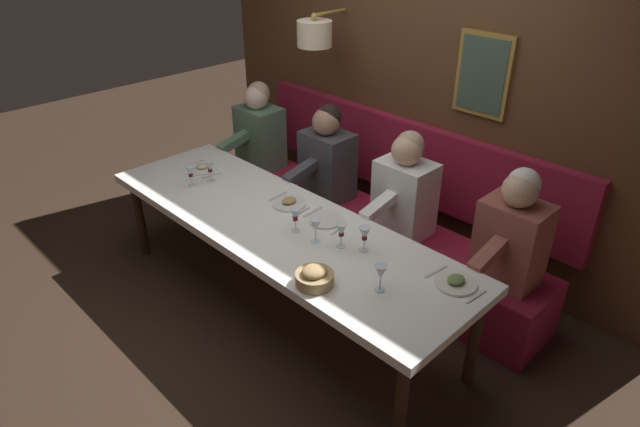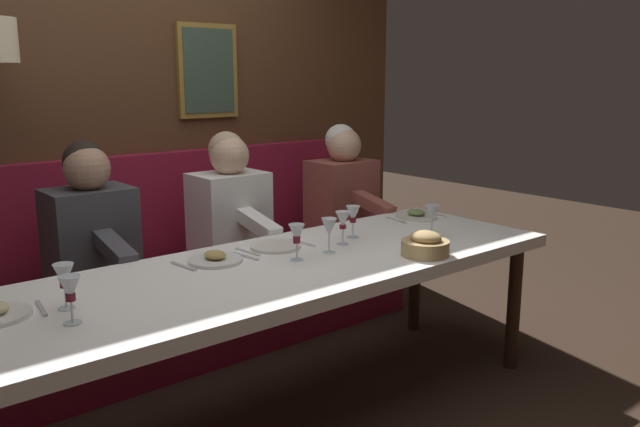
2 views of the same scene
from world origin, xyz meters
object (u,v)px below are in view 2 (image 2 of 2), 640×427
dining_table (265,280)px  diner_nearest (342,190)px  wine_glass_4 (70,290)px  wine_glass_6 (432,214)px  wine_glass_5 (343,221)px  diner_middle (91,228)px  wine_glass_0 (329,228)px  wine_glass_3 (353,215)px  diner_near (230,207)px  wine_glass_2 (297,235)px  wine_glass_1 (64,277)px  bread_bowl (425,245)px

dining_table → diner_nearest: 1.52m
wine_glass_4 → wine_glass_6: same height
wine_glass_5 → diner_middle: bearing=49.0°
wine_glass_5 → wine_glass_0: bearing=116.9°
diner_middle → wine_glass_3: 1.29m
diner_near → wine_glass_2: size_ratio=4.82×
wine_glass_1 → wine_glass_2: same height
diner_near → wine_glass_2: diner_near is taller
diner_nearest → wine_glass_3: bearing=141.6°
wine_glass_4 → wine_glass_0: bearing=-84.5°
diner_nearest → diner_near: same height
dining_table → diner_nearest: bearing=-54.3°
wine_glass_2 → wine_glass_1: bearing=87.8°
diner_nearest → bread_bowl: diner_nearest is taller
wine_glass_0 → bread_bowl: bearing=-134.9°
wine_glass_0 → bread_bowl: (-0.31, -0.31, -0.07)m
diner_nearest → wine_glass_0: 1.24m
wine_glass_3 → bread_bowl: wine_glass_3 is taller
bread_bowl → wine_glass_2: bearing=58.3°
diner_middle → wine_glass_2: (-0.89, -0.59, 0.04)m
dining_table → wine_glass_6: wine_glass_6 is taller
wine_glass_1 → wine_glass_0: bearing=-91.7°
wine_glass_5 → bread_bowl: (-0.39, -0.16, -0.07)m
wine_glass_2 → diner_middle: bearing=33.6°
wine_glass_3 → diner_nearest: bearing=-38.4°
diner_near → wine_glass_3: (-0.74, -0.26, 0.04)m
wine_glass_2 → wine_glass_4: (-0.12, 1.03, 0.00)m
wine_glass_3 → bread_bowl: size_ratio=0.75×
diner_nearest → wine_glass_3: 0.95m
diner_nearest → wine_glass_1: size_ratio=4.82×
bread_bowl → wine_glass_1: bearing=77.0°
diner_middle → wine_glass_4: 1.10m
diner_middle → wine_glass_6: (-0.98, -1.38, 0.04)m
wine_glass_2 → wine_glass_3: 0.49m
diner_nearest → wine_glass_3: size_ratio=4.82×
wine_glass_2 → wine_glass_6: size_ratio=1.00×
diner_nearest → wine_glass_6: bearing=165.0°
diner_nearest → wine_glass_2: diner_nearest is taller
diner_middle → wine_glass_0: bearing=-138.7°
wine_glass_4 → wine_glass_5: size_ratio=1.00×
wine_glass_4 → bread_bowl: size_ratio=0.75×
wine_glass_4 → diner_near: bearing=-51.0°
wine_glass_0 → wine_glass_5: (0.08, -0.15, -0.00)m
wine_glass_0 → diner_nearest: bearing=-44.4°
wine_glass_0 → wine_glass_1: 1.19m
diner_nearest → wine_glass_4: diner_nearest is taller
diner_nearest → wine_glass_4: (-1.00, 2.09, 0.04)m
diner_near → bread_bowl: diner_near is taller
dining_table → wine_glass_1: (0.03, 0.83, 0.17)m
wine_glass_6 → bread_bowl: bearing=126.2°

